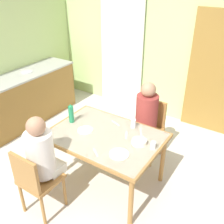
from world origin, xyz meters
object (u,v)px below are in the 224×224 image
at_px(person_far_diner, 146,113).
at_px(person_near_diner, 41,152).
at_px(dining_table, 105,140).
at_px(water_bottle_green_near, 71,114).
at_px(kitchen_counter, 14,103).
at_px(serving_bowl_center, 139,142).
at_px(chair_far_diner, 149,126).
at_px(chair_near_diner, 35,180).

bearing_deg(person_far_diner, person_near_diner, 68.69).
relative_size(dining_table, person_near_diner, 1.76).
height_order(person_near_diner, water_bottle_green_near, person_near_diner).
bearing_deg(kitchen_counter, serving_bowl_center, -4.89).
bearing_deg(person_far_diner, kitchen_counter, 10.05).
bearing_deg(water_bottle_green_near, dining_table, -1.75).
bearing_deg(serving_bowl_center, kitchen_counter, 175.11).
distance_m(kitchen_counter, serving_bowl_center, 2.57).
bearing_deg(person_far_diner, water_bottle_green_near, 42.62).
xyz_separation_m(kitchen_counter, chair_far_diner, (2.32, 0.55, 0.05)).
height_order(chair_far_diner, person_far_diner, person_far_diner).
xyz_separation_m(dining_table, person_near_diner, (-0.35, -0.70, 0.11)).
height_order(chair_far_diner, person_near_diner, person_near_diner).
xyz_separation_m(chair_near_diner, person_near_diner, (-0.00, 0.14, 0.28)).
bearing_deg(water_bottle_green_near, serving_bowl_center, 3.14).
bearing_deg(kitchen_counter, chair_far_diner, 13.29).
xyz_separation_m(chair_far_diner, water_bottle_green_near, (-0.74, -0.82, 0.36)).
distance_m(dining_table, water_bottle_green_near, 0.58).
relative_size(person_far_diner, serving_bowl_center, 4.53).
xyz_separation_m(person_near_diner, person_far_diner, (0.54, 1.40, 0.00)).
bearing_deg(kitchen_counter, person_near_diner, -29.10).
distance_m(dining_table, person_far_diner, 0.73).
bearing_deg(person_far_diner, serving_bowl_center, 110.01).
bearing_deg(person_near_diner, person_far_diner, 68.69).
relative_size(chair_near_diner, chair_far_diner, 1.00).
distance_m(kitchen_counter, chair_far_diner, 2.38).
height_order(kitchen_counter, serving_bowl_center, kitchen_counter).
distance_m(chair_near_diner, person_far_diner, 1.65).
bearing_deg(chair_far_diner, water_bottle_green_near, 47.84).
relative_size(dining_table, person_far_diner, 1.76).
relative_size(chair_near_diner, serving_bowl_center, 5.12).
xyz_separation_m(person_far_diner, water_bottle_green_near, (-0.74, -0.68, 0.08)).
xyz_separation_m(chair_far_diner, serving_bowl_center, (0.23, -0.76, 0.27)).
xyz_separation_m(chair_near_diner, serving_bowl_center, (0.77, 0.90, 0.27)).
bearing_deg(person_near_diner, kitchen_counter, 150.90).
distance_m(kitchen_counter, dining_table, 2.15).
bearing_deg(chair_near_diner, person_near_diner, 90.00).
height_order(chair_near_diner, person_far_diner, person_far_diner).
height_order(dining_table, chair_near_diner, chair_near_diner).
height_order(dining_table, chair_far_diner, chair_far_diner).
height_order(water_bottle_green_near, serving_bowl_center, water_bottle_green_near).
height_order(chair_near_diner, serving_bowl_center, chair_near_diner).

